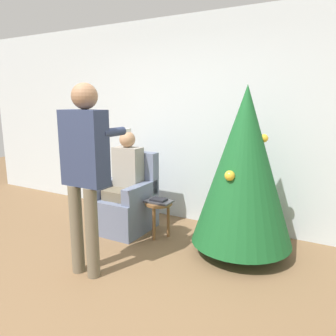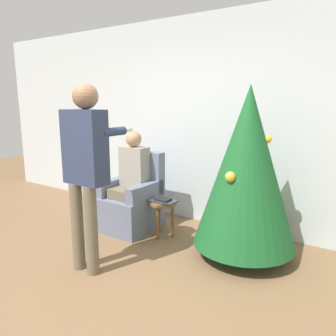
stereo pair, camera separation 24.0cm
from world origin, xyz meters
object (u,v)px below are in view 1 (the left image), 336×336
object	(u,v)px
christmas_tree	(244,166)
armchair	(127,203)
person_seated	(125,177)
person_standing	(85,162)
side_stool	(159,209)

from	to	relation	value
christmas_tree	armchair	xyz separation A→B (m)	(-1.50, -0.02, -0.63)
armchair	person_seated	distance (m)	0.35
armchair	person_standing	world-z (taller)	person_standing
armchair	person_standing	size ratio (longest dim) A/B	0.55
person_seated	side_stool	bearing A→B (deg)	0.02
armchair	side_stool	bearing A→B (deg)	-3.18
armchair	person_seated	size ratio (longest dim) A/B	0.78
armchair	person_standing	xyz separation A→B (m)	(0.33, -1.06, 0.74)
christmas_tree	person_seated	xyz separation A→B (m)	(-1.50, -0.05, -0.28)
christmas_tree	person_standing	world-z (taller)	christmas_tree
side_stool	christmas_tree	bearing A→B (deg)	2.97
side_stool	armchair	bearing A→B (deg)	176.82
armchair	side_stool	xyz separation A→B (m)	(0.50, -0.03, 0.01)
christmas_tree	person_standing	xyz separation A→B (m)	(-1.16, -1.09, 0.12)
christmas_tree	person_seated	size ratio (longest dim) A/B	1.43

